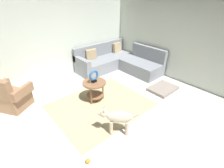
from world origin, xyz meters
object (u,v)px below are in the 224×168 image
Objects in this scene: sectional_couch at (118,62)px; side_table at (94,86)px; torus_sculpture at (94,76)px; dog_toy_ball at (88,161)px; dog_bed_mat at (163,89)px; dog at (117,118)px; armchair at (11,97)px.

side_table is (-1.80, -1.04, 0.13)m from sectional_couch.
side_table is 1.84× the size of torus_sculpture.
dog_toy_ball is at bearing -129.90° from torus_sculpture.
sectional_couch is 3.75× the size of side_table.
torus_sculpture is (0.00, 0.00, 0.29)m from side_table.
side_table is 0.75× the size of dog_bed_mat.
side_table is at bearing -150.03° from sectional_couch.
torus_sculpture is at bearing -150.03° from sectional_couch.
dog_toy_ball is (-0.84, -0.19, -0.34)m from dog.
torus_sculpture is (-1.80, -1.04, 0.42)m from sectional_couch.
sectional_couch reaches higher than dog_bed_mat.
dog_bed_mat reaches higher than dog_toy_ball.
torus_sculpture is 2.11m from dog_bed_mat.
armchair is at bearing 149.03° from side_table.
sectional_couch reaches higher than dog_toy_ball.
dog_bed_mat is at bearing -26.86° from torus_sculpture.
armchair reaches higher than dog_bed_mat.
side_table is at bearing 29.40° from dog.
side_table is at bearing 0.00° from torus_sculpture.
sectional_couch is 1.96m from dog_bed_mat.
sectional_couch is 3.86m from dog_toy_ball.
sectional_couch and armchair have the same top height.
torus_sculpture is 0.41× the size of dog_bed_mat.
side_table reaches higher than dog_bed_mat.
armchair reaches higher than side_table.
armchair is at bearing -179.84° from sectional_couch.
dog_toy_ball is at bearing -21.35° from armchair.
sectional_couch is at bearing 1.60° from dog.
armchair is at bearing 102.15° from dog_toy_ball.
dog reaches higher than dog_bed_mat.
torus_sculpture is (1.71, -1.03, 0.39)m from armchair.
dog is (-0.34, -1.22, -0.33)m from torus_sculpture.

